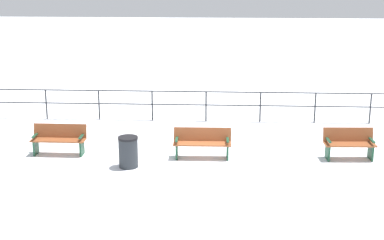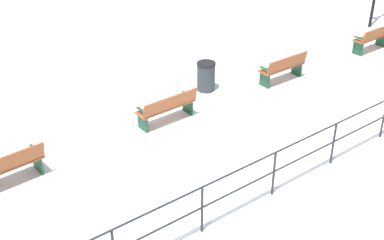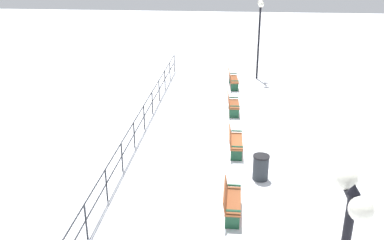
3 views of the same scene
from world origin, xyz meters
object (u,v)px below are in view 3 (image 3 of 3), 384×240
object	(u,v)px
bench_fifth	(232,79)
bench_third	(234,141)
lamppost_middle	(260,21)
bench_second	(230,200)
trash_bin	(261,167)
bench_fourth	(232,104)

from	to	relation	value
bench_fifth	bench_third	bearing A→B (deg)	-93.41
lamppost_middle	bench_third	bearing A→B (deg)	-97.14
bench_second	trash_bin	xyz separation A→B (m)	(0.96, 2.17, -0.03)
bench_second	bench_fifth	world-z (taller)	bench_fifth
bench_fourth	lamppost_middle	bearing A→B (deg)	74.40
trash_bin	bench_fourth	bearing A→B (deg)	99.24
bench_fourth	trash_bin	size ratio (longest dim) A/B	1.68
bench_fourth	bench_fifth	size ratio (longest dim) A/B	0.83
bench_third	bench_fifth	size ratio (longest dim) A/B	0.95
bench_second	trash_bin	distance (m)	2.37
bench_fifth	lamppost_middle	size ratio (longest dim) A/B	0.38
bench_fourth	bench_fifth	xyz separation A→B (m)	(-0.04, 4.14, 0.03)
bench_second	bench_fourth	distance (m)	8.28
bench_second	bench_third	world-z (taller)	bench_second
trash_bin	lamppost_middle	bearing A→B (deg)	88.15
bench_second	bench_fourth	xyz separation A→B (m)	(-0.03, 8.28, -0.01)
trash_bin	bench_third	bearing A→B (deg)	113.95
bench_second	bench_fifth	xyz separation A→B (m)	(-0.07, 12.42, 0.02)
bench_second	bench_fourth	bearing A→B (deg)	90.84
lamppost_middle	trash_bin	world-z (taller)	lamppost_middle
bench_fourth	bench_fifth	distance (m)	4.14
bench_second	bench_third	size ratio (longest dim) A/B	0.95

